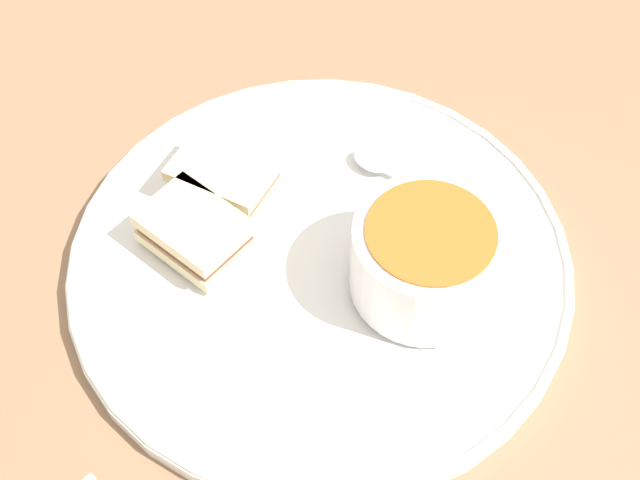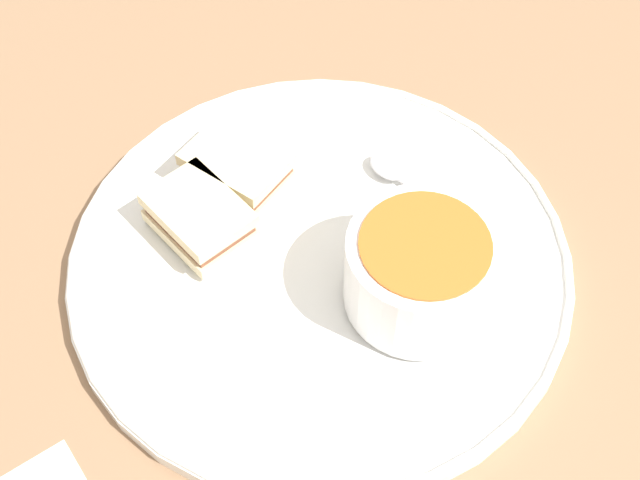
{
  "view_description": "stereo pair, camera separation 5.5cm",
  "coord_description": "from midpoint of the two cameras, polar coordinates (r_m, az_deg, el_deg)",
  "views": [
    {
      "loc": [
        0.31,
        0.23,
        0.56
      ],
      "look_at": [
        0.0,
        0.0,
        0.04
      ],
      "focal_mm": 50.0,
      "sensor_mm": 36.0,
      "label": 1
    },
    {
      "loc": [
        0.27,
        0.27,
        0.56
      ],
      "look_at": [
        0.0,
        0.0,
        0.04
      ],
      "focal_mm": 50.0,
      "sensor_mm": 36.0,
      "label": 2
    }
  ],
  "objects": [
    {
      "name": "spoon",
      "position": [
        0.72,
        1.76,
        4.69
      ],
      "size": [
        0.02,
        0.11,
        0.01
      ],
      "rotation": [
        0.0,
        0.0,
        10.97
      ],
      "color": "silver",
      "rests_on": "plate"
    },
    {
      "name": "ground_plane",
      "position": [
        0.68,
        -2.31,
        -1.88
      ],
      "size": [
        2.4,
        2.4,
        0.0
      ],
      "primitive_type": "plane",
      "color": "#8E6B4C"
    },
    {
      "name": "plate",
      "position": [
        0.67,
        -2.33,
        -1.44
      ],
      "size": [
        0.38,
        0.38,
        0.02
      ],
      "color": "white",
      "rests_on": "ground_plane"
    },
    {
      "name": "soup_bowl",
      "position": [
        0.63,
        4.36,
        -1.32
      ],
      "size": [
        0.11,
        0.11,
        0.07
      ],
      "color": "white",
      "rests_on": "plate"
    },
    {
      "name": "sandwich_half_far",
      "position": [
        0.67,
        -10.34,
        0.41
      ],
      "size": [
        0.06,
        0.08,
        0.03
      ],
      "rotation": [
        0.0,
        0.0,
        4.66
      ],
      "color": "beige",
      "rests_on": "plate"
    },
    {
      "name": "sandwich_half_near",
      "position": [
        0.7,
        -8.38,
        3.87
      ],
      "size": [
        0.07,
        0.08,
        0.03
      ],
      "rotation": [
        0.0,
        0.0,
        4.88
      ],
      "color": "beige",
      "rests_on": "plate"
    }
  ]
}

